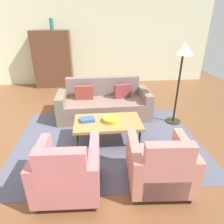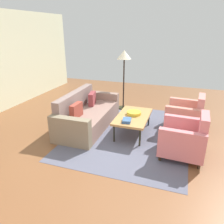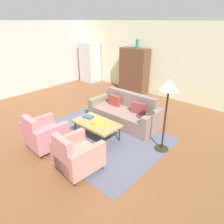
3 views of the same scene
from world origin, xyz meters
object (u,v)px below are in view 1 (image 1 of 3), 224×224
armchair_right (160,167)px  cabinet (53,60)px  fruit_bowl (112,119)px  floor_lamp (183,56)px  coffee_table (108,123)px  vase_tall (52,24)px  book_stack (87,119)px  couch (104,104)px  armchair_left (67,173)px

armchair_right → cabinet: cabinet is taller
fruit_bowl → floor_lamp: (1.46, 0.67, 0.97)m
coffee_table → vase_tall: (-1.43, 3.66, 1.57)m
book_stack → fruit_bowl: bearing=-6.6°
floor_lamp → fruit_bowl: bearing=-155.5°
couch → book_stack: couch is taller
coffee_table → fruit_bowl: 0.10m
armchair_left → vase_tall: (-0.83, 4.83, 1.63)m
couch → coffee_table: size_ratio=1.76×
coffee_table → cabinet: (-1.53, 3.67, 0.50)m
coffee_table → cabinet: 4.00m
cabinet → vase_tall: (0.10, -0.00, 1.07)m
armchair_right → fruit_bowl: armchair_right is taller
couch → cabinet: cabinet is taller
vase_tall → floor_lamp: vase_tall is taller
coffee_table → cabinet: cabinet is taller
armchair_right → floor_lamp: 2.33m
fruit_bowl → book_stack: size_ratio=1.14×
armchair_left → fruit_bowl: armchair_left is taller
book_stack → cabinet: cabinet is taller
book_stack → cabinet: (-1.16, 3.61, 0.43)m
armchair_right → book_stack: 1.56m
armchair_right → book_stack: bearing=132.5°
couch → book_stack: bearing=71.5°
vase_tall → coffee_table: bearing=-68.7°
armchair_left → coffee_table: bearing=65.4°
armchair_right → vase_tall: vase_tall is taller
armchair_right → coffee_table: bearing=121.2°
coffee_table → armchair_left: size_ratio=1.36×
armchair_left → fruit_bowl: 1.35m
couch → armchair_right: bearing=103.6°
fruit_bowl → armchair_left: bearing=-120.1°
fruit_bowl → cabinet: cabinet is taller
coffee_table → floor_lamp: size_ratio=0.70×
vase_tall → cabinet: bearing=177.3°
armchair_left → floor_lamp: size_ratio=0.51×
coffee_table → armchair_right: (0.60, -1.17, -0.06)m
coffee_table → floor_lamp: bearing=23.5°
couch → floor_lamp: floor_lamp is taller
cabinet → floor_lamp: (3.06, -3.00, 0.54)m
couch → coffee_table: 1.19m
armchair_left → floor_lamp: (2.13, 1.83, 1.10)m
cabinet → vase_tall: vase_tall is taller
fruit_bowl → floor_lamp: 1.87m
vase_tall → floor_lamp: (2.96, -3.00, -0.52)m
couch → cabinet: (-1.53, 2.48, 0.61)m
cabinet → coffee_table: bearing=-67.4°
couch → coffee_table: bearing=89.5°
couch → armchair_left: (-0.60, -2.35, 0.06)m
couch → cabinet: size_ratio=1.17×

